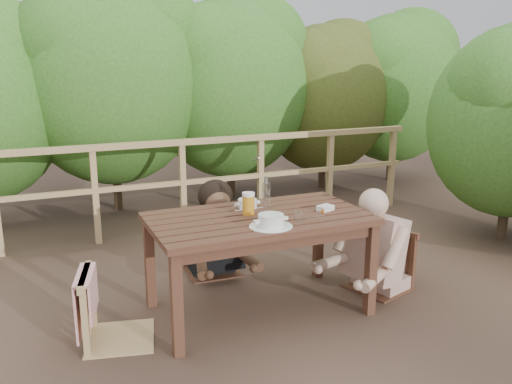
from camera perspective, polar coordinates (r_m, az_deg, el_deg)
name	(u,v)px	position (r m, az deg, el deg)	size (l,w,h in m)	color
ground	(259,309)	(4.13, 0.28, -12.35)	(60.00, 60.00, 0.00)	#4F382B
table	(259,264)	(3.98, 0.29, -7.70)	(1.56, 0.88, 0.72)	#402518
chair_left	(116,275)	(3.66, -14.60, -8.54)	(0.46, 0.46, 0.92)	tan
chair_far	(211,224)	(4.65, -4.78, -3.36)	(0.44, 0.44, 0.89)	#402518
chair_right	(380,236)	(4.44, 13.06, -4.53)	(0.45, 0.45, 0.90)	#402518
woman	(210,200)	(4.61, -4.92, -0.81)	(0.53, 0.65, 1.31)	black
diner_right	(385,204)	(4.38, 13.57, -1.30)	(0.57, 0.70, 1.41)	tan
railing	(183,187)	(5.74, -7.75, 0.57)	(5.60, 0.10, 1.01)	tan
hedge_row	(184,52)	(6.85, -7.67, 14.54)	(6.60, 1.60, 3.80)	#325E1F
soup_near	(271,221)	(3.61, 1.59, -3.14)	(0.29, 0.29, 0.10)	white
soup_far	(247,204)	(4.05, -0.91, -1.31)	(0.24, 0.24, 0.08)	white
bread_roll	(274,219)	(3.70, 1.94, -2.89)	(0.13, 0.10, 0.08)	#975D31
beer_glass	(248,204)	(3.87, -0.81, -1.33)	(0.09, 0.09, 0.18)	gold
bottle	(266,194)	(4.00, 1.09, -0.18)	(0.06, 0.06, 0.26)	white
tumbler	(298,217)	(3.74, 4.52, -2.70)	(0.07, 0.07, 0.08)	silver
butter_tub	(325,209)	(4.01, 7.38, -1.79)	(0.12, 0.09, 0.05)	white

